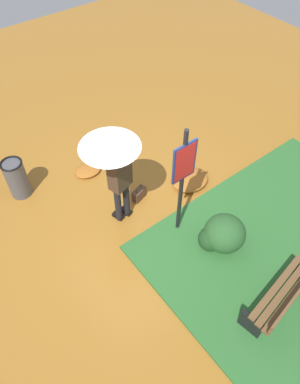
{
  "coord_description": "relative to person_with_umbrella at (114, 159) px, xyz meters",
  "views": [
    {
      "loc": [
        2.24,
        3.51,
        5.46
      ],
      "look_at": [
        -0.21,
        0.32,
        0.85
      ],
      "focal_mm": 33.85,
      "sensor_mm": 36.0,
      "label": 1
    }
  ],
  "objects": [
    {
      "name": "ground_plane",
      "position": [
        -0.19,
        0.09,
        -1.55
      ],
      "size": [
        18.0,
        18.0,
        0.0
      ],
      "primitive_type": "plane",
      "color": "#9E6623"
    },
    {
      "name": "grass_verge",
      "position": [
        -2.02,
        2.53,
        -1.53
      ],
      "size": [
        4.8,
        4.0,
        0.05
      ],
      "color": "#2D662D",
      "rests_on": "ground_plane"
    },
    {
      "name": "person_with_umbrella",
      "position": [
        0.0,
        0.0,
        0.0
      ],
      "size": [
        0.96,
        0.96,
        2.04
      ],
      "color": "black",
      "rests_on": "ground_plane"
    },
    {
      "name": "info_sign_post",
      "position": [
        -0.71,
        0.83,
        -0.11
      ],
      "size": [
        0.44,
        0.07,
        2.3
      ],
      "color": "black",
      "rests_on": "ground_plane"
    },
    {
      "name": "handbag",
      "position": [
        -0.58,
        -0.19,
        -1.42
      ],
      "size": [
        0.33,
        0.22,
        0.37
      ],
      "color": "#4C3323",
      "rests_on": "ground_plane"
    },
    {
      "name": "park_bench",
      "position": [
        -0.97,
        2.94,
        -1.15
      ],
      "size": [
        1.4,
        0.57,
        0.75
      ],
      "color": "black",
      "rests_on": "ground_plane"
    },
    {
      "name": "trash_bin",
      "position": [
        1.19,
        -1.73,
        -1.13
      ],
      "size": [
        0.42,
        0.42,
        0.83
      ],
      "color": "#4C4C51",
      "rests_on": "ground_plane"
    },
    {
      "name": "shrub_cluster",
      "position": [
        -1.08,
        1.54,
        -1.25
      ],
      "size": [
        0.79,
        0.72,
        0.65
      ],
      "color": "#285628",
      "rests_on": "ground_plane"
    },
    {
      "name": "leaf_pile_near_person",
      "position": [
        -1.65,
        0.11,
        -1.47
      ],
      "size": [
        0.79,
        0.63,
        0.17
      ],
      "color": "#A86023",
      "rests_on": "ground_plane"
    },
    {
      "name": "leaf_pile_by_bench",
      "position": [
        -0.16,
        -1.42,
        -1.49
      ],
      "size": [
        0.56,
        0.44,
        0.12
      ],
      "color": "#A86023",
      "rests_on": "ground_plane"
    }
  ]
}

